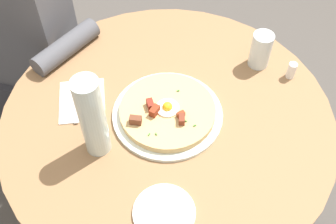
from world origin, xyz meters
name	(u,v)px	position (x,y,z in m)	size (l,w,h in m)	color
ground_plane	(168,213)	(0.00, 0.00, 0.00)	(6.00, 6.00, 0.00)	#4C4742
dining_table	(168,145)	(0.00, 0.00, 0.54)	(1.02, 1.02, 0.71)	olive
person_seated	(31,60)	(-0.66, 0.28, 0.51)	(0.53, 0.38, 1.14)	#2D2D33
pizza_plate	(168,115)	(0.00, 0.00, 0.72)	(0.34, 0.34, 0.01)	silver
breakfast_pizza	(168,112)	(0.00, 0.00, 0.73)	(0.29, 0.29, 0.05)	tan
bread_plate	(164,213)	(0.08, -0.31, 0.71)	(0.16, 0.16, 0.01)	white
napkin	(82,101)	(-0.27, -0.02, 0.71)	(0.17, 0.14, 0.00)	white
fork	(88,99)	(-0.26, -0.01, 0.72)	(0.18, 0.01, 0.01)	silver
knife	(76,100)	(-0.29, -0.02, 0.72)	(0.18, 0.01, 0.01)	silver
water_glass	(261,50)	(0.24, 0.29, 0.77)	(0.07, 0.07, 0.13)	silver
water_bottle	(92,118)	(-0.16, -0.16, 0.85)	(0.07, 0.07, 0.28)	silver
salt_shaker	(291,70)	(0.35, 0.26, 0.74)	(0.03, 0.03, 0.06)	white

